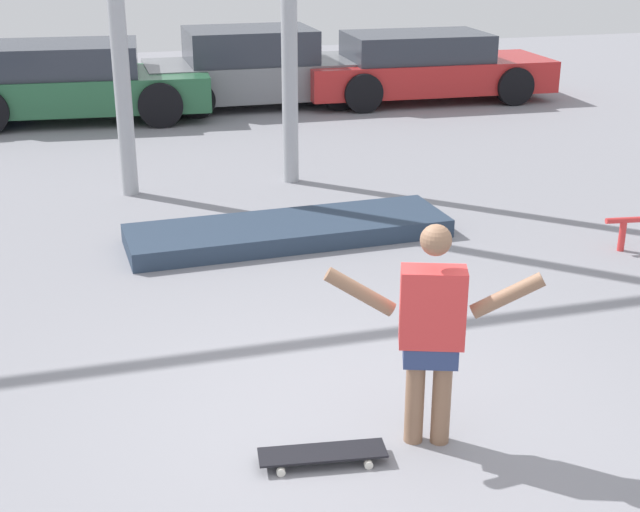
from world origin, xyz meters
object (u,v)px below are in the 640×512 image
object	(u,v)px
skateboarder	(432,327)
parked_car_red	(422,67)
manual_pad	(289,231)
parked_car_grey	(256,69)
skateboard	(322,453)
parked_car_green	(73,82)

from	to	relation	value
skateboarder	parked_car_red	distance (m)	11.51
manual_pad	skateboarder	bearing A→B (deg)	-91.23
manual_pad	parked_car_grey	xyz separation A→B (m)	(1.21, 7.12, 0.55)
skateboard	parked_car_green	xyz separation A→B (m)	(-1.16, 10.79, 0.56)
skateboarder	parked_car_grey	world-z (taller)	skateboarder
manual_pad	parked_car_red	world-z (taller)	parked_car_red
manual_pad	parked_car_grey	distance (m)	7.24
skateboard	parked_car_red	distance (m)	11.85
skateboarder	parked_car_green	xyz separation A→B (m)	(-1.88, 10.75, -0.19)
skateboard	parked_car_green	world-z (taller)	parked_car_green
skateboarder	parked_car_red	size ratio (longest dim) A/B	0.32
skateboarder	manual_pad	bearing A→B (deg)	108.54
parked_car_green	parked_car_grey	xyz separation A→B (m)	(3.17, 0.36, 0.02)
skateboard	parked_car_red	xyz separation A→B (m)	(5.02, 10.73, 0.54)
skateboard	manual_pad	xyz separation A→B (m)	(0.80, 4.04, 0.03)
skateboard	manual_pad	size ratio (longest dim) A/B	0.24
skateboarder	parked_car_grey	distance (m)	11.19
skateboarder	parked_car_grey	xyz separation A→B (m)	(1.29, 11.11, -0.17)
skateboarder	parked_car_red	xyz separation A→B (m)	(4.30, 10.68, -0.21)
skateboarder	skateboard	size ratio (longest dim) A/B	1.81
parked_car_red	parked_car_green	bearing A→B (deg)	-177.97
parked_car_grey	skateboarder	bearing A→B (deg)	-95.73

